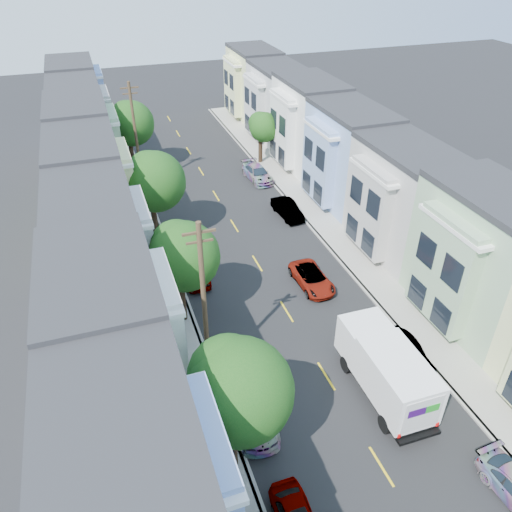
{
  "coord_description": "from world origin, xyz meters",
  "views": [
    {
      "loc": [
        -10.19,
        -17.46,
        21.33
      ],
      "look_at": [
        -0.83,
        9.86,
        2.2
      ],
      "focal_mm": 35.0,
      "sensor_mm": 36.0,
      "label": 1
    }
  ],
  "objects_px": {
    "parked_left_c": "(253,411)",
    "parked_left_d": "(194,270)",
    "lead_sedan": "(312,279)",
    "parked_right_d": "(257,173)",
    "tree_c": "(183,257)",
    "parked_right_b": "(406,352)",
    "utility_pole_near": "(204,308)",
    "tree_d": "(154,182)",
    "tree_far_r": "(263,128)",
    "parked_right_c": "(287,209)",
    "tree_b": "(237,392)",
    "fedex_truck": "(386,368)",
    "utility_pole_far": "(136,137)",
    "tree_e": "(131,124)"
  },
  "relations": [
    {
      "from": "tree_e",
      "to": "fedex_truck",
      "type": "height_order",
      "value": "tree_e"
    },
    {
      "from": "tree_e",
      "to": "parked_right_c",
      "type": "relative_size",
      "value": 1.81
    },
    {
      "from": "utility_pole_far",
      "to": "tree_b",
      "type": "bearing_deg",
      "value": -90.0
    },
    {
      "from": "tree_b",
      "to": "parked_left_c",
      "type": "xyz_separation_m",
      "value": [
        1.4,
        2.17,
        -4.27
      ]
    },
    {
      "from": "utility_pole_near",
      "to": "lead_sedan",
      "type": "bearing_deg",
      "value": 34.12
    },
    {
      "from": "tree_far_r",
      "to": "parked_left_c",
      "type": "bearing_deg",
      "value": -110.47
    },
    {
      "from": "tree_e",
      "to": "tree_c",
      "type": "bearing_deg",
      "value": -90.0
    },
    {
      "from": "parked_left_c",
      "to": "parked_left_d",
      "type": "height_order",
      "value": "parked_left_d"
    },
    {
      "from": "fedex_truck",
      "to": "parked_right_c",
      "type": "relative_size",
      "value": 1.66
    },
    {
      "from": "tree_c",
      "to": "parked_right_c",
      "type": "bearing_deg",
      "value": 43.73
    },
    {
      "from": "utility_pole_near",
      "to": "parked_left_d",
      "type": "relative_size",
      "value": 2.22
    },
    {
      "from": "parked_right_b",
      "to": "parked_right_d",
      "type": "distance_m",
      "value": 26.52
    },
    {
      "from": "tree_b",
      "to": "lead_sedan",
      "type": "height_order",
      "value": "tree_b"
    },
    {
      "from": "lead_sedan",
      "to": "parked_right_c",
      "type": "height_order",
      "value": "parked_right_c"
    },
    {
      "from": "tree_far_r",
      "to": "parked_right_b",
      "type": "xyz_separation_m",
      "value": [
        -1.99,
        -30.48,
        -3.2
      ]
    },
    {
      "from": "fedex_truck",
      "to": "parked_right_d",
      "type": "bearing_deg",
      "value": 85.61
    },
    {
      "from": "utility_pole_near",
      "to": "fedex_truck",
      "type": "xyz_separation_m",
      "value": [
        8.67,
        -4.01,
        -3.34
      ]
    },
    {
      "from": "tree_e",
      "to": "utility_pole_far",
      "type": "height_order",
      "value": "utility_pole_far"
    },
    {
      "from": "fedex_truck",
      "to": "utility_pole_near",
      "type": "bearing_deg",
      "value": 155.94
    },
    {
      "from": "tree_far_r",
      "to": "parked_right_c",
      "type": "bearing_deg",
      "value": -99.45
    },
    {
      "from": "fedex_truck",
      "to": "tree_d",
      "type": "bearing_deg",
      "value": 114.26
    },
    {
      "from": "parked_right_d",
      "to": "tree_far_r",
      "type": "bearing_deg",
      "value": 58.64
    },
    {
      "from": "tree_c",
      "to": "lead_sedan",
      "type": "relative_size",
      "value": 1.6
    },
    {
      "from": "tree_e",
      "to": "parked_right_b",
      "type": "distance_m",
      "value": 34.61
    },
    {
      "from": "tree_c",
      "to": "fedex_truck",
      "type": "distance_m",
      "value": 13.16
    },
    {
      "from": "parked_left_c",
      "to": "parked_right_c",
      "type": "relative_size",
      "value": 1.15
    },
    {
      "from": "utility_pole_near",
      "to": "fedex_truck",
      "type": "bearing_deg",
      "value": -24.8
    },
    {
      "from": "utility_pole_far",
      "to": "tree_far_r",
      "type": "bearing_deg",
      "value": 9.11
    },
    {
      "from": "parked_right_c",
      "to": "parked_right_d",
      "type": "xyz_separation_m",
      "value": [
        0.0,
        8.03,
        0.02
      ]
    },
    {
      "from": "parked_right_d",
      "to": "tree_c",
      "type": "bearing_deg",
      "value": -125.48
    },
    {
      "from": "lead_sedan",
      "to": "parked_right_d",
      "type": "xyz_separation_m",
      "value": [
        2.15,
        18.03,
        0.08
      ]
    },
    {
      "from": "tree_b",
      "to": "parked_right_d",
      "type": "distance_m",
      "value": 32.13
    },
    {
      "from": "utility_pole_near",
      "to": "parked_right_d",
      "type": "relative_size",
      "value": 2.17
    },
    {
      "from": "tree_b",
      "to": "tree_far_r",
      "type": "distance_m",
      "value": 36.27
    },
    {
      "from": "parked_left_c",
      "to": "parked_right_b",
      "type": "distance_m",
      "value": 9.86
    },
    {
      "from": "parked_right_b",
      "to": "parked_left_c",
      "type": "bearing_deg",
      "value": -174.76
    },
    {
      "from": "lead_sedan",
      "to": "parked_right_d",
      "type": "distance_m",
      "value": 18.16
    },
    {
      "from": "tree_b",
      "to": "lead_sedan",
      "type": "bearing_deg",
      "value": 52.48
    },
    {
      "from": "lead_sedan",
      "to": "parked_right_b",
      "type": "height_order",
      "value": "parked_right_b"
    },
    {
      "from": "tree_far_r",
      "to": "parked_left_c",
      "type": "height_order",
      "value": "tree_far_r"
    },
    {
      "from": "tree_b",
      "to": "fedex_truck",
      "type": "bearing_deg",
      "value": 10.75
    },
    {
      "from": "parked_left_c",
      "to": "fedex_truck",
      "type": "bearing_deg",
      "value": 1.86
    },
    {
      "from": "tree_d",
      "to": "utility_pole_near",
      "type": "height_order",
      "value": "utility_pole_near"
    },
    {
      "from": "tree_d",
      "to": "parked_left_d",
      "type": "xyz_separation_m",
      "value": [
        1.4,
        -6.25,
        -4.34
      ]
    },
    {
      "from": "parked_right_d",
      "to": "parked_left_d",
      "type": "bearing_deg",
      "value": -128.7
    },
    {
      "from": "fedex_truck",
      "to": "parked_right_c",
      "type": "bearing_deg",
      "value": 83.58
    },
    {
      "from": "tree_e",
      "to": "parked_right_c",
      "type": "distance_m",
      "value": 18.43
    },
    {
      "from": "parked_right_c",
      "to": "tree_c",
      "type": "bearing_deg",
      "value": -140.75
    },
    {
      "from": "tree_b",
      "to": "parked_right_c",
      "type": "distance_m",
      "value": 24.87
    },
    {
      "from": "tree_e",
      "to": "utility_pole_far",
      "type": "relative_size",
      "value": 0.73
    }
  ]
}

